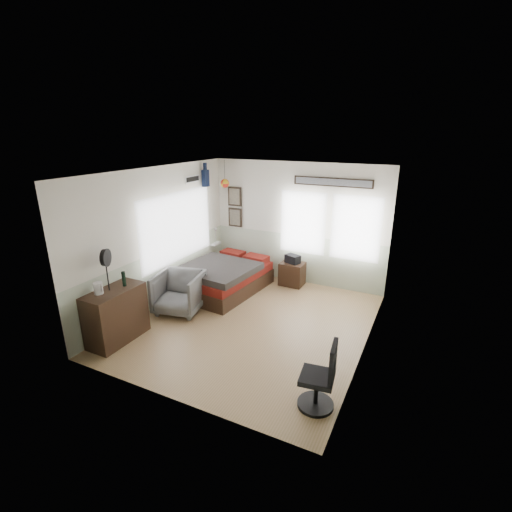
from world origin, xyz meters
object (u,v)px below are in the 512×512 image
Objects in this scene: bed at (224,277)px; task_chair at (321,382)px; nightstand at (292,274)px; dresser at (116,315)px; armchair at (179,292)px.

task_chair reaches higher than bed.
nightstand is 3.93m from task_chair.
armchair is at bearing 77.27° from dresser.
bed is at bearing 65.50° from armchair.
armchair reaches higher than nightstand.
bed is 2.09× the size of dresser.
armchair is 1.65× the size of nightstand.
nightstand is at bearing 62.95° from dresser.
dresser is at bearing -96.71° from bed.
dresser reaches higher than nightstand.
task_chair is (3.20, -1.35, -0.01)m from armchair.
dresser reaches higher than armchair.
armchair is at bearing -123.45° from nightstand.
armchair is at bearing 149.80° from task_chair.
armchair is 0.92× the size of task_chair.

